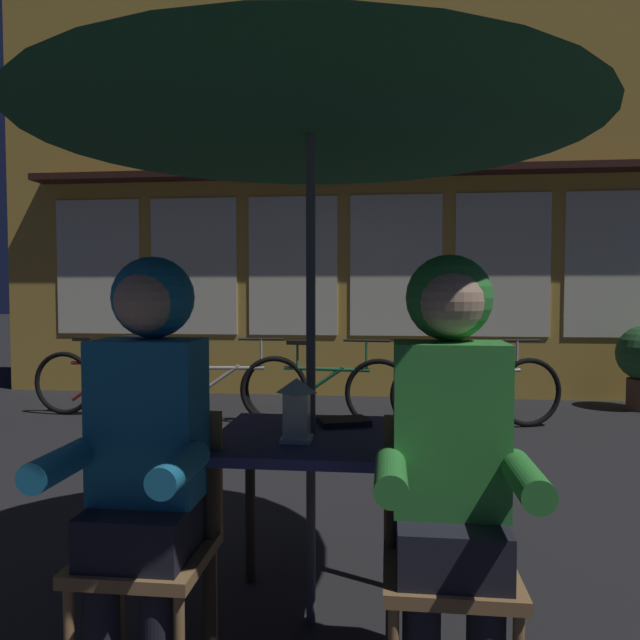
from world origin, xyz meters
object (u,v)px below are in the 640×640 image
Objects in this scene: lantern at (297,408)px; person_left_hooded at (146,428)px; bicycle_second at (221,388)px; person_right_hooded at (450,436)px; bicycle_third at (326,390)px; bicycle_fourth at (477,392)px; chair_left at (154,531)px; book at (344,422)px; patio_umbrella at (311,84)px; chair_right at (447,544)px; bicycle_nearest at (109,383)px; cafe_table at (311,460)px.

person_left_hooded is (-0.44, -0.31, -0.01)m from lantern.
person_right_hooded is at bearing -64.97° from bicycle_second.
person_right_hooded reaches higher than bicycle_third.
person_left_hooded and person_right_hooded have the same top height.
person_left_hooded is at bearing -112.47° from bicycle_fourth.
person_right_hooded is (0.96, -0.06, 0.36)m from chair_left.
patio_umbrella is at bearing -143.24° from book.
bicycle_nearest is at bearing 127.17° from chair_right.
chair_right is 1.03m from person_left_hooded.
chair_left is 0.52× the size of bicycle_third.
chair_right reaches higher than bicycle_fourth.
bicycle_nearest is at bearing 125.11° from cafe_table.
book is at bearing 121.33° from person_right_hooded.
chair_right is at bearing -64.64° from bicycle_second.
patio_umbrella is at bearing 0.00° from cafe_table.
person_right_hooded is 0.84× the size of bicycle_second.
lantern is 0.54m from person_left_hooded.
cafe_table is 0.67m from person_left_hooded.
bicycle_second is at bearing 102.41° from chair_left.
person_right_hooded reaches higher than bicycle_second.
chair_right is at bearing 90.00° from person_right_hooded.
bicycle_third reaches higher than book.
person_left_hooded is at bearing -138.43° from patio_umbrella.
person_left_hooded reaches higher than bicycle_second.
patio_umbrella is 11.55× the size of book.
person_left_hooded is at bearing 180.00° from person_right_hooded.
bicycle_second is at bearing -178.98° from bicycle_third.
cafe_table is 0.44× the size of bicycle_second.
patio_umbrella reaches higher than bicycle_nearest.
person_left_hooded is 7.00× the size of book.
bicycle_fourth is (1.61, 3.89, -0.50)m from person_left_hooded.
patio_umbrella is 1.37× the size of bicycle_nearest.
book is (-0.37, 0.54, 0.26)m from chair_right.
lantern is (-0.04, -0.11, 0.22)m from cafe_table.
cafe_table is 0.32× the size of patio_umbrella.
lantern is at bearing -108.36° from cafe_table.
bicycle_nearest is 3.69m from bicycle_fourth.
lantern reaches higher than bicycle_third.
book is (0.40, -3.25, 0.41)m from bicycle_third.
bicycle_fourth is at bearing 52.52° from book.
person_left_hooded is 0.84× the size of bicycle_third.
chair_left reaches higher than bicycle_second.
cafe_table is 0.44× the size of bicycle_nearest.
bicycle_third is (-0.77, 3.86, -0.50)m from person_right_hooded.
chair_right is at bearing -37.55° from cafe_table.
chair_left is at bearing -77.59° from bicycle_second.
cafe_table is 0.25m from lantern.
bicycle_second is at bearing 115.36° from chair_right.
bicycle_nearest is (-3.04, 4.00, -0.14)m from chair_right.
book is at bearing 42.53° from chair_left.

